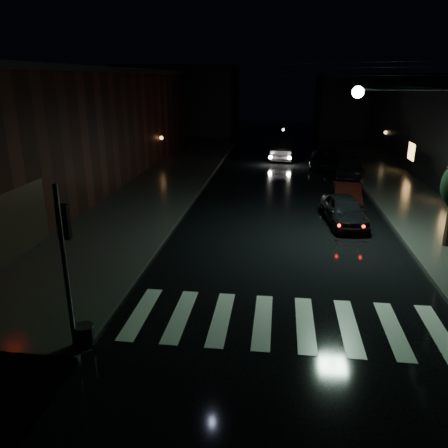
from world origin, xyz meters
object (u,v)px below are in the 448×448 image
(parked_car_a, at_px, (344,210))
(oncoming_car, at_px, (283,150))
(parked_car_b, at_px, (347,195))
(parked_car_d, at_px, (326,159))
(parked_car_c, at_px, (349,166))

(parked_car_a, relative_size, oncoming_car, 0.83)
(parked_car_b, height_order, parked_car_d, parked_car_d)
(parked_car_d, height_order, oncoming_car, oncoming_car)
(parked_car_a, xyz_separation_m, oncoming_car, (-2.80, 16.97, 0.11))
(oncoming_car, bearing_deg, parked_car_b, 109.09)
(parked_car_b, distance_m, parked_car_d, 10.76)
(parked_car_c, bearing_deg, parked_car_b, -93.74)
(parked_car_b, height_order, parked_car_c, parked_car_c)
(parked_car_b, bearing_deg, oncoming_car, 107.68)
(parked_car_a, height_order, parked_car_d, parked_car_a)
(parked_car_a, bearing_deg, parked_car_c, 74.01)
(parked_car_a, distance_m, parked_car_b, 3.14)
(parked_car_a, distance_m, parked_car_c, 11.36)
(parked_car_c, relative_size, oncoming_car, 0.94)
(parked_car_a, xyz_separation_m, parked_car_d, (0.42, 13.85, -0.01))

